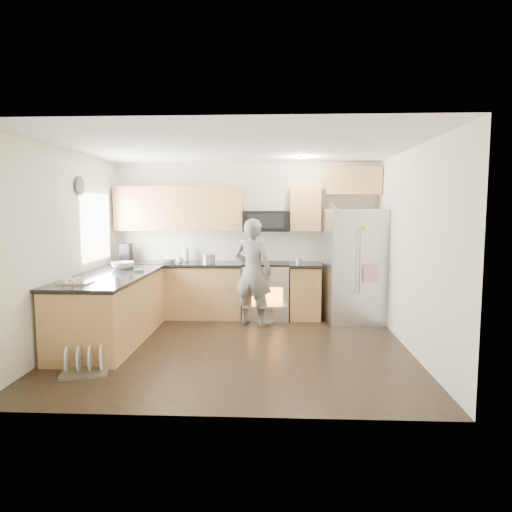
{
  "coord_description": "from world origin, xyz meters",
  "views": [
    {
      "loc": [
        0.54,
        -5.84,
        1.84
      ],
      "look_at": [
        0.24,
        0.5,
        1.17
      ],
      "focal_mm": 32.0,
      "sensor_mm": 36.0,
      "label": 1
    }
  ],
  "objects_px": {
    "refrigerator": "(354,266)",
    "person": "(253,272)",
    "stove_range": "(266,278)",
    "dish_rack": "(85,366)"
  },
  "relations": [
    {
      "from": "stove_range",
      "to": "dish_rack",
      "type": "xyz_separation_m",
      "value": [
        -1.95,
        -2.7,
        -0.59
      ]
    },
    {
      "from": "stove_range",
      "to": "refrigerator",
      "type": "bearing_deg",
      "value": -9.7
    },
    {
      "from": "stove_range",
      "to": "dish_rack",
      "type": "relative_size",
      "value": 3.05
    },
    {
      "from": "person",
      "to": "dish_rack",
      "type": "relative_size",
      "value": 2.86
    },
    {
      "from": "refrigerator",
      "to": "dish_rack",
      "type": "relative_size",
      "value": 3.1
    },
    {
      "from": "refrigerator",
      "to": "dish_rack",
      "type": "distance_m",
      "value": 4.25
    },
    {
      "from": "refrigerator",
      "to": "person",
      "type": "distance_m",
      "value": 1.63
    },
    {
      "from": "person",
      "to": "dish_rack",
      "type": "xyz_separation_m",
      "value": [
        -1.76,
        -2.21,
        -0.76
      ]
    },
    {
      "from": "person",
      "to": "dish_rack",
      "type": "distance_m",
      "value": 2.93
    },
    {
      "from": "refrigerator",
      "to": "stove_range",
      "type": "bearing_deg",
      "value": 162.54
    }
  ]
}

